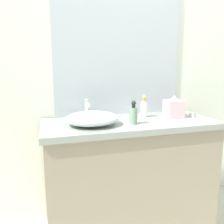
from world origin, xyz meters
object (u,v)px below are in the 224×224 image
object	(u,v)px
tissue_box	(174,108)
lotion_bottle	(133,114)
soap_dispenser	(144,108)
candle_jar	(192,115)
sink_basin	(92,118)

from	to	relation	value
tissue_box	lotion_bottle	bearing A→B (deg)	-161.63
soap_dispenser	candle_jar	bearing A→B (deg)	-15.79
lotion_bottle	candle_jar	world-z (taller)	lotion_bottle
lotion_bottle	tissue_box	xyz separation A→B (m)	(0.41, 0.14, 0.01)
sink_basin	soap_dispenser	size ratio (longest dim) A/B	2.12
sink_basin	tissue_box	distance (m)	0.70
candle_jar	tissue_box	bearing A→B (deg)	166.05
sink_basin	soap_dispenser	xyz separation A→B (m)	(0.47, 0.16, 0.03)
sink_basin	tissue_box	size ratio (longest dim) A/B	2.09
lotion_bottle	candle_jar	bearing A→B (deg)	9.82
sink_basin	lotion_bottle	distance (m)	0.29
sink_basin	candle_jar	distance (m)	0.85
lotion_bottle	tissue_box	bearing A→B (deg)	18.37
soap_dispenser	candle_jar	distance (m)	0.41
soap_dispenser	tissue_box	world-z (taller)	tissue_box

